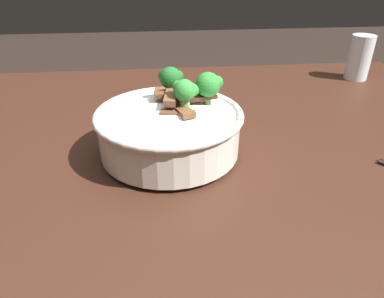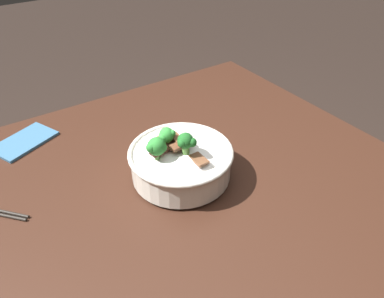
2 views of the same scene
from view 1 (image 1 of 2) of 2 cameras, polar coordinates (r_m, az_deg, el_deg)
name	(u,v)px [view 1 (image 1 of 2)]	position (r m, az deg, el deg)	size (l,w,h in m)	color
dining_table	(212,182)	(0.69, 3.35, -5.41)	(1.28, 1.03, 0.75)	#381E14
rice_bowl	(170,125)	(0.60, -3.66, 3.97)	(0.25, 0.25, 0.15)	silver
drinking_glass	(359,60)	(1.10, 25.86, 13.07)	(0.06, 0.06, 0.12)	white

